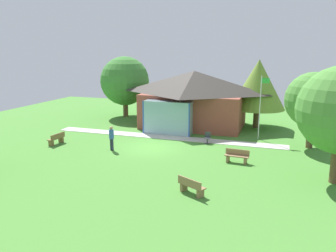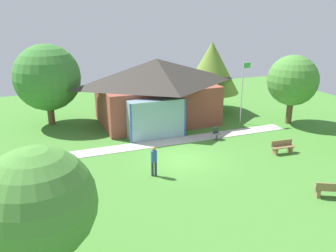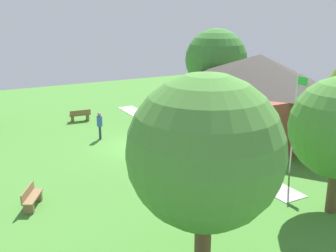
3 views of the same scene
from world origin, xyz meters
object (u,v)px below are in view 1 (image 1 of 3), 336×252
tree_behind_pavilion_right (258,84)px  tree_behind_pavilion_left (125,81)px  bench_front_right (191,187)px  tree_east_hedge (313,100)px  bench_mid_left (57,139)px  pavilion (193,98)px  flagpole (261,105)px  patio_chair_lawn_spare (207,138)px  bench_mid_right (237,157)px  visitor_strolling_lawn (111,136)px

tree_behind_pavilion_right → tree_behind_pavilion_left: (-13.71, 1.06, -0.17)m
bench_front_right → tree_east_hedge: (6.10, 10.57, 3.09)m
bench_mid_left → tree_behind_pavilion_right: (13.87, 10.64, 3.55)m
pavilion → flagpole: (6.17, -2.82, 0.12)m
pavilion → tree_behind_pavilion_right: (5.65, 1.44, 1.28)m
pavilion → patio_chair_lawn_spare: size_ratio=11.55×
bench_mid_right → bench_front_right: bearing=78.7°
tree_east_hedge → tree_behind_pavilion_left: 19.09m
tree_behind_pavilion_left → visitor_strolling_lawn: bearing=-68.9°
tree_behind_pavilion_right → flagpole: bearing=-82.9°
bench_front_right → bench_mid_right: (1.53, 5.53, 0.00)m
bench_front_right → visitor_strolling_lawn: size_ratio=0.88×
pavilion → visitor_strolling_lawn: pavilion is taller
bench_mid_right → tree_behind_pavilion_left: 18.05m
bench_front_right → tree_behind_pavilion_left: bearing=152.2°
bench_front_right → bench_mid_right: bearing=102.4°
pavilion → flagpole: size_ratio=1.98×
bench_front_right → tree_east_hedge: bearing=87.8°
flagpole → bench_front_right: size_ratio=3.28×
pavilion → visitor_strolling_lawn: (-3.50, -9.30, -1.65)m
bench_mid_left → tree_behind_pavilion_right: bearing=-48.7°
tree_east_hedge → tree_behind_pavilion_right: bearing=126.6°
pavilion → bench_mid_left: 12.54m
flagpole → visitor_strolling_lawn: flagpole is taller
bench_front_right → bench_mid_left: bearing=-177.0°
flagpole → tree_east_hedge: (3.65, -1.36, 0.70)m
bench_mid_left → visitor_strolling_lawn: 4.76m
flagpole → tree_behind_pavilion_left: bearing=159.5°
bench_mid_right → tree_behind_pavilion_left: (-13.31, 11.71, 3.38)m
patio_chair_lawn_spare → bench_mid_right: bearing=121.6°
tree_east_hedge → tree_behind_pavilion_left: bearing=159.5°
tree_behind_pavilion_right → tree_east_hedge: tree_behind_pavilion_right is taller
bench_mid_left → patio_chair_lawn_spare: bearing=-66.7°
pavilion → bench_mid_left: (-8.22, -9.20, -2.27)m
patio_chair_lawn_spare → tree_behind_pavilion_left: 13.64m
patio_chair_lawn_spare → tree_behind_pavilion_left: bearing=-40.1°
flagpole → tree_behind_pavilion_right: (-0.53, 4.26, 1.16)m
bench_mid_left → pavilion: bearing=-38.0°
flagpole → tree_behind_pavilion_right: size_ratio=0.81×
bench_mid_left → tree_east_hedge: tree_east_hedge is taller
bench_front_right → patio_chair_lawn_spare: size_ratio=1.78×
tree_behind_pavilion_right → visitor_strolling_lawn: bearing=-130.4°
flagpole → patio_chair_lawn_spare: size_ratio=5.84×
tree_behind_pavilion_right → tree_east_hedge: 7.01m
bench_mid_right → tree_behind_pavilion_left: tree_behind_pavilion_left is taller
flagpole → bench_front_right: 12.41m
bench_front_right → visitor_strolling_lawn: bearing=170.9°
bench_mid_left → patio_chair_lawn_spare: 11.43m
bench_mid_left → visitor_strolling_lawn: bearing=-87.5°
bench_front_right → tree_behind_pavilion_left: 21.16m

